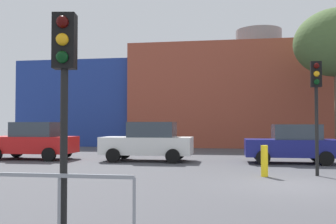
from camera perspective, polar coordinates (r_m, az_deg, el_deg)
name	(u,v)px	position (r m, az deg, el deg)	size (l,w,h in m)	color
ground_plane	(296,185)	(11.94, 18.89, -10.45)	(200.00, 200.00, 0.00)	#47474C
building_backdrop	(259,101)	(34.24, 13.63, 1.70)	(40.41, 11.55, 10.13)	#9E4733
parked_car_0	(33,141)	(20.61, -19.74, -4.13)	(4.40, 2.16, 1.91)	red
parked_car_1	(148,142)	(18.50, -2.99, -4.50)	(4.41, 2.16, 1.91)	white
parked_car_2	(292,144)	(18.35, 18.29, -4.61)	(4.14, 2.03, 1.80)	navy
traffic_light_near_left	(64,72)	(6.31, -15.48, 5.91)	(0.39, 0.38, 3.60)	black
traffic_light_island	(316,92)	(14.19, 21.56, 2.90)	(0.38, 0.37, 4.01)	black
bollard_yellow_0	(264,161)	(13.47, 14.40, -7.20)	(0.24, 0.24, 1.08)	yellow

